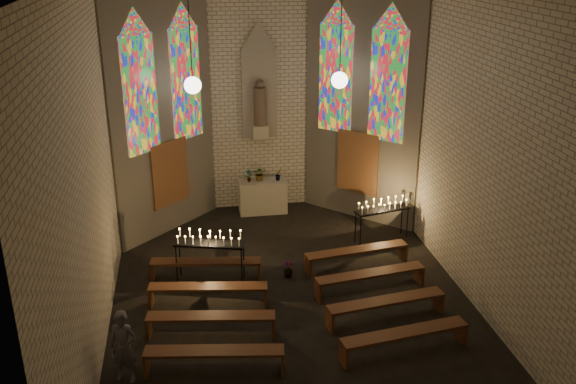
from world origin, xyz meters
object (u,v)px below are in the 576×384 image
object	(u,v)px
votive_stand_left	(209,240)
votive_stand_right	(383,207)
visitor	(124,347)
altar	(263,196)
aisle_flower_pot	(288,269)

from	to	relation	value
votive_stand_left	votive_stand_right	world-z (taller)	votive_stand_left
visitor	altar	bearing A→B (deg)	83.45
visitor	aisle_flower_pot	bearing A→B (deg)	61.78
altar	visitor	world-z (taller)	visitor
altar	votive_stand_left	distance (m)	4.27
aisle_flower_pot	altar	bearing A→B (deg)	91.50
votive_stand_left	visitor	xyz separation A→B (m)	(-1.75, -3.50, -0.33)
aisle_flower_pot	visitor	size ratio (longest dim) A/B	0.28
votive_stand_left	votive_stand_right	size ratio (longest dim) A/B	1.09
altar	votive_stand_left	bearing A→B (deg)	-114.46
votive_stand_right	visitor	distance (m)	8.12
votive_stand_left	visitor	distance (m)	3.92
altar	votive_stand_right	xyz separation A→B (m)	(2.93, -2.40, 0.47)
votive_stand_left	votive_stand_right	xyz separation A→B (m)	(4.68, 1.45, -0.09)
aisle_flower_pot	visitor	xyz separation A→B (m)	(-3.60, -3.34, 0.52)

